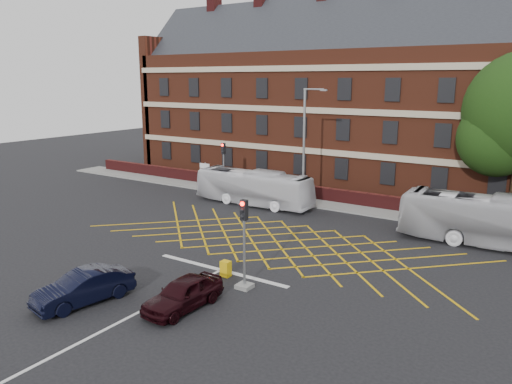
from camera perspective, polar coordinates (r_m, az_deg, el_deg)
The scene contains 16 objects.
ground at distance 28.69m, azimuth 0.25°, elevation -6.76°, with size 120.00×120.00×0.00m, color black.
victorian_building at distance 46.98m, azimuth 15.60°, elevation 10.18°, with size 51.00×12.17×20.40m.
boundary_wall at distance 39.63m, azimuth 10.58°, elevation -0.63°, with size 56.00×0.50×1.10m, color #481313.
far_pavement at distance 38.85m, azimuth 9.97°, elevation -1.62°, with size 60.00×3.00×0.12m, color slate.
box_junction_hatching at distance 30.29m, azimuth 2.33°, elevation -5.68°, with size 11.50×0.12×0.02m, color #CC990C.
stop_line at distance 26.01m, azimuth -4.02°, elevation -8.88°, with size 8.00×0.30×0.02m, color silver.
centre_line at distance 21.68m, azimuth -14.81°, elevation -13.92°, with size 0.15×14.00×0.02m, color silver.
bus_left at distance 38.76m, azimuth -0.26°, elevation 0.51°, with size 2.28×9.74×2.71m, color silver.
bus_right at distance 32.18m, azimuth 25.90°, elevation -3.05°, with size 2.57×10.99×3.06m, color #B8B8BC.
car_navy at distance 23.40m, azimuth -19.10°, elevation -10.27°, with size 1.52×4.36×1.44m, color black.
car_maroon at distance 21.90m, azimuth -8.33°, elevation -11.41°, with size 1.60×3.97×1.35m, color black.
traffic_light_near at distance 23.22m, azimuth -1.35°, elevation -6.94°, with size 0.70×0.70×4.27m.
traffic_light_far at distance 43.07m, azimuth -3.71°, elevation 2.28°, with size 0.70×0.70×4.27m.
street_lamp at distance 37.44m, azimuth 5.52°, elevation 2.70°, with size 2.25×1.00×8.94m.
direction_signs at distance 45.65m, azimuth -5.87°, elevation 2.35°, with size 1.10×0.16×2.20m.
utility_cabinet at distance 25.09m, azimuth -3.48°, elevation -8.75°, with size 0.47×0.39×0.80m, color #E1AF0D.
Camera 1 is at (14.77, -22.65, 9.60)m, focal length 35.00 mm.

